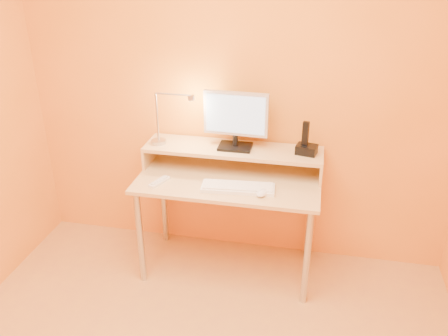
% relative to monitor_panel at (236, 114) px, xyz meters
% --- Properties ---
extents(wall_back, '(3.00, 0.04, 2.50)m').
position_rel_monitor_panel_xyz_m(wall_back, '(-0.02, 0.16, 0.13)').
color(wall_back, orange).
rests_on(wall_back, floor).
extents(desk_leg_fl, '(0.04, 0.04, 0.69)m').
position_rel_monitor_panel_xyz_m(desk_leg_fl, '(-0.57, -0.41, -0.77)').
color(desk_leg_fl, '#B2B2B8').
rests_on(desk_leg_fl, floor).
extents(desk_leg_fr, '(0.04, 0.04, 0.69)m').
position_rel_monitor_panel_xyz_m(desk_leg_fr, '(0.53, -0.41, -0.77)').
color(desk_leg_fr, '#B2B2B8').
rests_on(desk_leg_fr, floor).
extents(desk_leg_bl, '(0.04, 0.04, 0.69)m').
position_rel_monitor_panel_xyz_m(desk_leg_bl, '(-0.57, 0.09, -0.77)').
color(desk_leg_bl, '#B2B2B8').
rests_on(desk_leg_bl, floor).
extents(desk_leg_br, '(0.04, 0.04, 0.69)m').
position_rel_monitor_panel_xyz_m(desk_leg_br, '(0.53, 0.09, -0.77)').
color(desk_leg_br, '#B2B2B8').
rests_on(desk_leg_br, floor).
extents(desk_lower, '(1.20, 0.60, 0.02)m').
position_rel_monitor_panel_xyz_m(desk_lower, '(-0.02, -0.16, -0.41)').
color(desk_lower, tan).
rests_on(desk_lower, floor).
extents(shelf_riser_left, '(0.02, 0.30, 0.14)m').
position_rel_monitor_panel_xyz_m(shelf_riser_left, '(-0.61, -0.01, -0.33)').
color(shelf_riser_left, tan).
rests_on(shelf_riser_left, desk_lower).
extents(shelf_riser_right, '(0.02, 0.30, 0.14)m').
position_rel_monitor_panel_xyz_m(shelf_riser_right, '(0.58, -0.01, -0.33)').
color(shelf_riser_right, tan).
rests_on(shelf_riser_right, desk_lower).
extents(desk_shelf, '(1.20, 0.30, 0.02)m').
position_rel_monitor_panel_xyz_m(desk_shelf, '(-0.02, -0.01, -0.25)').
color(desk_shelf, tan).
rests_on(desk_shelf, desk_lower).
extents(monitor_foot, '(0.22, 0.16, 0.02)m').
position_rel_monitor_panel_xyz_m(monitor_foot, '(-0.00, -0.01, -0.23)').
color(monitor_foot, black).
rests_on(monitor_foot, desk_shelf).
extents(monitor_neck, '(0.04, 0.04, 0.07)m').
position_rel_monitor_panel_xyz_m(monitor_neck, '(-0.00, -0.01, -0.19)').
color(monitor_neck, black).
rests_on(monitor_neck, monitor_foot).
extents(monitor_panel, '(0.43, 0.05, 0.29)m').
position_rel_monitor_panel_xyz_m(monitor_panel, '(0.00, 0.00, 0.00)').
color(monitor_panel, '#B2B3BA').
rests_on(monitor_panel, monitor_neck).
extents(monitor_back, '(0.38, 0.03, 0.25)m').
position_rel_monitor_panel_xyz_m(monitor_back, '(0.00, 0.02, 0.00)').
color(monitor_back, black).
rests_on(monitor_back, monitor_panel).
extents(monitor_screen, '(0.39, 0.02, 0.25)m').
position_rel_monitor_panel_xyz_m(monitor_screen, '(-0.00, -0.02, 0.00)').
color(monitor_screen, '#8BABD1').
rests_on(monitor_screen, monitor_panel).
extents(lamp_base, '(0.10, 0.10, 0.02)m').
position_rel_monitor_panel_xyz_m(lamp_base, '(-0.53, -0.04, -0.23)').
color(lamp_base, '#B2B2B8').
rests_on(lamp_base, desk_shelf).
extents(lamp_post, '(0.01, 0.01, 0.33)m').
position_rel_monitor_panel_xyz_m(lamp_post, '(-0.53, -0.04, -0.05)').
color(lamp_post, '#B2B2B8').
rests_on(lamp_post, lamp_base).
extents(lamp_arm, '(0.24, 0.01, 0.01)m').
position_rel_monitor_panel_xyz_m(lamp_arm, '(-0.41, -0.04, 0.12)').
color(lamp_arm, '#B2B2B8').
rests_on(lamp_arm, lamp_post).
extents(lamp_head, '(0.04, 0.04, 0.03)m').
position_rel_monitor_panel_xyz_m(lamp_head, '(-0.29, -0.04, 0.10)').
color(lamp_head, '#B2B2B8').
rests_on(lamp_head, lamp_arm).
extents(lamp_bulb, '(0.03, 0.03, 0.00)m').
position_rel_monitor_panel_xyz_m(lamp_bulb, '(-0.29, -0.04, 0.09)').
color(lamp_bulb, '#FFEAC6').
rests_on(lamp_bulb, lamp_head).
extents(phone_dock, '(0.15, 0.13, 0.06)m').
position_rel_monitor_panel_xyz_m(phone_dock, '(0.47, -0.01, -0.21)').
color(phone_dock, black).
rests_on(phone_dock, desk_shelf).
extents(phone_handset, '(0.04, 0.03, 0.16)m').
position_rel_monitor_panel_xyz_m(phone_handset, '(0.46, -0.01, -0.10)').
color(phone_handset, black).
rests_on(phone_handset, phone_dock).
extents(phone_led, '(0.01, 0.00, 0.04)m').
position_rel_monitor_panel_xyz_m(phone_led, '(0.52, -0.06, -0.21)').
color(phone_led, '#2127FF').
rests_on(phone_led, phone_dock).
extents(keyboard, '(0.47, 0.18, 0.02)m').
position_rel_monitor_panel_xyz_m(keyboard, '(0.07, -0.29, -0.39)').
color(keyboard, white).
rests_on(keyboard, desk_lower).
extents(mouse, '(0.10, 0.12, 0.04)m').
position_rel_monitor_panel_xyz_m(mouse, '(0.23, -0.34, -0.38)').
color(mouse, silver).
rests_on(mouse, desk_lower).
extents(remote_control, '(0.10, 0.17, 0.02)m').
position_rel_monitor_panel_xyz_m(remote_control, '(-0.44, -0.31, -0.39)').
color(remote_control, white).
rests_on(remote_control, desk_lower).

